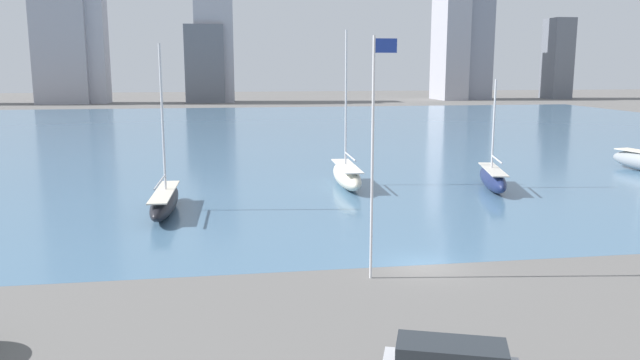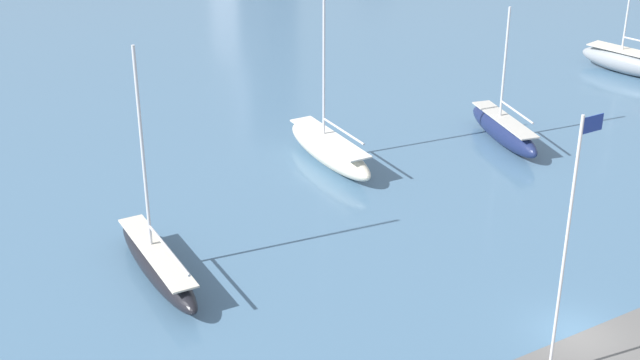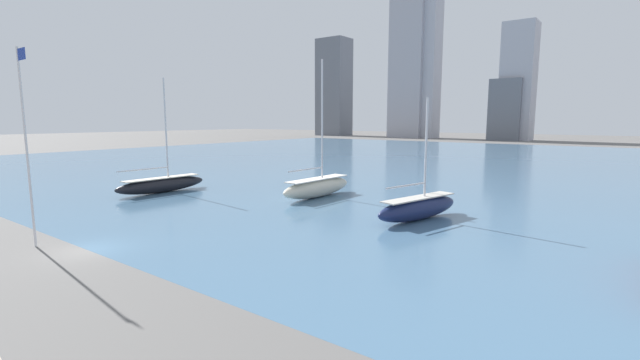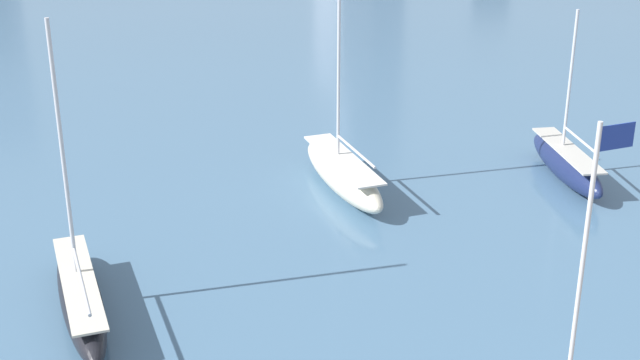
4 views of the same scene
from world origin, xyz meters
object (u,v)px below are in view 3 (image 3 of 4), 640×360
flag_pole (26,142)px  sailboat_black (162,184)px  sailboat_navy (419,207)px  sailboat_cream (318,187)px

flag_pole → sailboat_black: 21.65m
sailboat_navy → sailboat_black: 29.09m
flag_pole → sailboat_cream: sailboat_cream is taller
sailboat_navy → sailboat_cream: 13.28m
flag_pole → sailboat_navy: size_ratio=1.27×
flag_pole → sailboat_cream: (3.72, 25.18, -5.67)m
flag_pole → sailboat_black: sailboat_black is taller
flag_pole → sailboat_cream: size_ratio=0.88×
sailboat_navy → sailboat_cream: (-12.87, 3.27, 0.08)m
sailboat_black → sailboat_cream: bearing=29.5°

